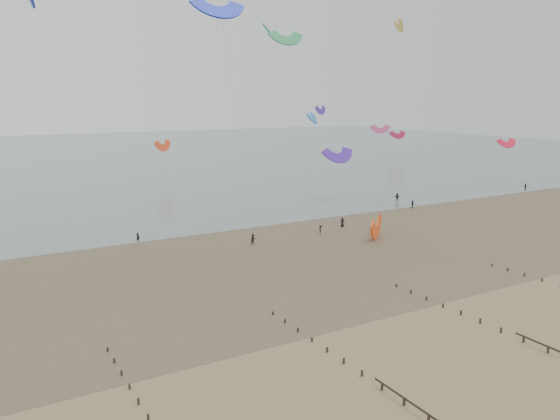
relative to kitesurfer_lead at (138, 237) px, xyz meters
The scene contains 6 objects.
ground 53.86m from the kitesurfer_lead, 70.12° to the right, with size 500.00×500.00×0.00m, color brown.
sea_and_shore 21.61m from the kitesurfer_lead, 48.77° to the right, with size 500.00×665.00×0.03m.
kitesurfer_lead is the anchor object (origin of this frame).
kitesurfers 45.94m from the kitesurfer_lead, ahead, with size 145.00×18.67×1.86m.
grounded_kite 40.59m from the kitesurfer_lead, 26.04° to the right, with size 7.41×3.88×5.65m, color #FF4810, non-canonical shape.
kites_airborne 47.18m from the kitesurfer_lead, 90.94° to the left, with size 244.09×111.28×38.62m.
Camera 1 is at (-41.74, -37.78, 23.62)m, focal length 35.00 mm.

